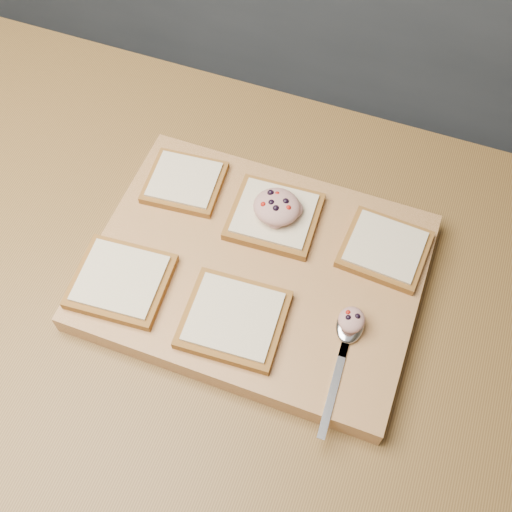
# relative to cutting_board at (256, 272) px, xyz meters

# --- Properties ---
(ground) EXTENTS (4.00, 4.00, 0.00)m
(ground) POSITION_rel_cutting_board_xyz_m (-0.08, -0.04, -0.92)
(ground) COLOR #515459
(ground) RESTS_ON ground
(island_counter) EXTENTS (2.00, 0.80, 0.90)m
(island_counter) POSITION_rel_cutting_board_xyz_m (-0.08, -0.04, -0.46)
(island_counter) COLOR slate
(island_counter) RESTS_ON ground
(cutting_board) EXTENTS (0.45, 0.34, 0.04)m
(cutting_board) POSITION_rel_cutting_board_xyz_m (0.00, 0.00, 0.00)
(cutting_board) COLOR tan
(cutting_board) RESTS_ON island_counter
(bread_far_left) EXTENTS (0.12, 0.11, 0.02)m
(bread_far_left) POSITION_rel_cutting_board_xyz_m (-0.15, 0.09, 0.03)
(bread_far_left) COLOR brown
(bread_far_left) RESTS_ON cutting_board
(bread_far_center) EXTENTS (0.13, 0.12, 0.02)m
(bread_far_center) POSITION_rel_cutting_board_xyz_m (-0.00, 0.08, 0.03)
(bread_far_center) COLOR brown
(bread_far_center) RESTS_ON cutting_board
(bread_far_right) EXTENTS (0.12, 0.11, 0.02)m
(bread_far_right) POSITION_rel_cutting_board_xyz_m (0.16, 0.08, 0.03)
(bread_far_right) COLOR brown
(bread_far_right) RESTS_ON cutting_board
(bread_near_left) EXTENTS (0.13, 0.12, 0.02)m
(bread_near_left) POSITION_rel_cutting_board_xyz_m (-0.16, -0.09, 0.03)
(bread_near_left) COLOR brown
(bread_near_left) RESTS_ON cutting_board
(bread_near_center) EXTENTS (0.14, 0.13, 0.02)m
(bread_near_center) POSITION_rel_cutting_board_xyz_m (0.00, -0.09, 0.03)
(bread_near_center) COLOR brown
(bread_near_center) RESTS_ON cutting_board
(tuna_salad_dollop) EXTENTS (0.07, 0.06, 0.03)m
(tuna_salad_dollop) POSITION_rel_cutting_board_xyz_m (0.00, 0.08, 0.05)
(tuna_salad_dollop) COLOR tan
(tuna_salad_dollop) RESTS_ON bread_far_center
(spoon) EXTENTS (0.04, 0.18, 0.01)m
(spoon) POSITION_rel_cutting_board_xyz_m (0.15, -0.06, 0.02)
(spoon) COLOR silver
(spoon) RESTS_ON cutting_board
(spoon_salad) EXTENTS (0.03, 0.04, 0.02)m
(spoon_salad) POSITION_rel_cutting_board_xyz_m (0.15, -0.04, 0.04)
(spoon_salad) COLOR tan
(spoon_salad) RESTS_ON spoon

